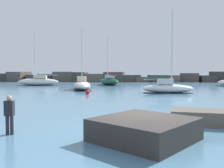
% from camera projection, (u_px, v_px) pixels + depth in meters
% --- Properties ---
extents(ground_plane, '(600.00, 600.00, 0.00)m').
position_uv_depth(ground_plane, '(139.00, 131.00, 10.45)').
color(ground_plane, teal).
extents(open_sea_beyond, '(400.00, 116.00, 0.01)m').
position_uv_depth(open_sea_beyond, '(127.00, 77.00, 120.46)').
color(open_sea_beyond, teal).
rests_on(open_sea_beyond, ground).
extents(breakwater_jetty, '(68.58, 6.77, 2.48)m').
position_uv_depth(breakwater_jetty, '(129.00, 78.00, 60.66)').
color(breakwater_jetty, '#383330').
rests_on(breakwater_jetty, ground).
extents(foreground_rocks, '(19.15, 6.20, 1.16)m').
position_uv_depth(foreground_rocks, '(33.00, 124.00, 9.80)').
color(foreground_rocks, brown).
rests_on(foreground_rocks, ground).
extents(sailboat_moored_0, '(3.68, 7.00, 8.24)m').
position_uv_depth(sailboat_moored_0, '(82.00, 85.00, 34.27)').
color(sailboat_moored_0, silver).
rests_on(sailboat_moored_0, ground).
extents(sailboat_moored_4, '(7.35, 2.19, 9.33)m').
position_uv_depth(sailboat_moored_4, '(38.00, 81.00, 44.62)').
color(sailboat_moored_4, white).
rests_on(sailboat_moored_4, ground).
extents(sailboat_moored_5, '(4.82, 6.02, 8.82)m').
position_uv_depth(sailboat_moored_5, '(109.00, 81.00, 45.70)').
color(sailboat_moored_5, '#195138').
rests_on(sailboat_moored_5, ground).
extents(sailboat_moored_6, '(5.87, 1.95, 9.67)m').
position_uv_depth(sailboat_moored_6, '(167.00, 88.00, 28.98)').
color(sailboat_moored_6, white).
rests_on(sailboat_moored_6, ground).
extents(mooring_buoy_far_side, '(0.51, 0.51, 0.71)m').
position_uv_depth(mooring_buoy_far_side, '(87.00, 92.00, 27.36)').
color(mooring_buoy_far_side, red).
rests_on(mooring_buoy_far_side, ground).
extents(person_on_rocks, '(0.36, 0.22, 1.56)m').
position_uv_depth(person_on_rocks, '(9.00, 113.00, 9.91)').
color(person_on_rocks, '#282833').
rests_on(person_on_rocks, ground).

